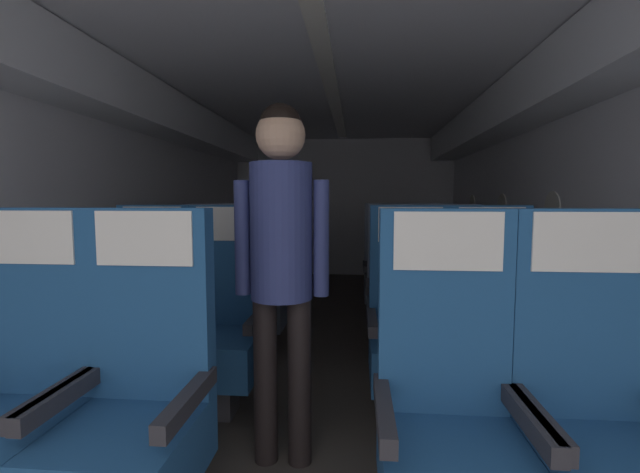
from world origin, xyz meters
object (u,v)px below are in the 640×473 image
object	(u,v)px
seat_b_left_aisle	(223,325)
seat_c_left_aisle	(260,290)
flight_attendant	(281,245)
seat_d_right_aisle	(433,272)
seat_b_left_window	(148,323)
seat_c_left_window	(207,289)
seat_d_right_window	(387,272)
seat_d_left_window	(240,270)
seat_c_right_window	(396,292)
seat_d_left_aisle	(282,270)
seat_b_right_window	(410,330)
seat_a_right_window	(449,422)
seat_a_right_aisle	(595,427)
seat_a_left_aisle	(136,406)
seat_b_right_aisle	(493,331)
seat_c_right_aisle	(454,293)
seat_a_left_window	(17,400)

from	to	relation	value
seat_b_left_aisle	seat_c_left_aisle	world-z (taller)	same
flight_attendant	seat_d_right_aisle	bearing A→B (deg)	71.14
seat_b_left_window	seat_c_left_aisle	bearing A→B (deg)	65.03
seat_c_left_window	seat_d_right_window	xyz separation A→B (m)	(1.53, 0.98, 0.00)
seat_b_left_aisle	seat_d_left_window	world-z (taller)	same
seat_c_right_window	seat_d_left_aisle	world-z (taller)	same
seat_b_right_window	seat_d_left_window	distance (m)	2.47
seat_a_right_window	seat_c_left_window	size ratio (longest dim) A/B	1.00
seat_c_right_window	seat_d_right_aisle	size ratio (longest dim) A/B	1.00
seat_a_right_aisle	seat_c_left_aisle	bearing A→B (deg)	128.37
seat_d_left_window	seat_a_left_aisle	bearing A→B (deg)	-81.15
seat_a_right_aisle	seat_c_left_window	distance (m)	2.79
seat_c_left_aisle	seat_d_left_aisle	world-z (taller)	same
seat_b_right_aisle	seat_b_left_window	bearing A→B (deg)	-179.94
seat_a_right_window	seat_c_right_aisle	world-z (taller)	same
seat_d_left_aisle	seat_c_left_aisle	bearing A→B (deg)	-90.46
seat_b_right_aisle	seat_c_right_aisle	bearing A→B (deg)	90.06
seat_c_left_aisle	seat_d_left_window	world-z (taller)	same
seat_b_right_aisle	seat_d_left_window	size ratio (longest dim) A/B	1.00
seat_b_right_window	seat_a_left_window	bearing A→B (deg)	-147.31
seat_c_left_window	seat_d_right_aisle	world-z (taller)	same
seat_b_left_window	flight_attendant	bearing A→B (deg)	-28.63
seat_b_left_aisle	flight_attendant	world-z (taller)	flight_attendant
seat_d_left_aisle	flight_attendant	distance (m)	2.54
seat_b_left_window	seat_b_left_aisle	bearing A→B (deg)	-2.19
seat_a_right_window	seat_b_right_window	world-z (taller)	same
seat_b_left_window	seat_d_right_window	xyz separation A→B (m)	(1.54, 1.94, 0.00)
seat_a_left_aisle	seat_c_left_aisle	xyz separation A→B (m)	(-0.01, 1.96, 0.00)
seat_a_right_window	seat_d_left_window	size ratio (longest dim) A/B	1.00
seat_d_right_window	seat_a_right_aisle	bearing A→B (deg)	-81.05
seat_a_right_aisle	seat_d_right_aisle	size ratio (longest dim) A/B	1.00
seat_c_left_aisle	seat_d_right_aisle	bearing A→B (deg)	32.58
seat_a_right_aisle	seat_d_right_window	distance (m)	2.97
seat_a_right_window	seat_d_left_window	distance (m)	3.32
seat_d_left_window	seat_c_left_aisle	bearing A→B (deg)	-65.56
seat_d_right_aisle	flight_attendant	bearing A→B (deg)	-114.35
seat_d_left_aisle	seat_d_right_aisle	world-z (taller)	same
seat_a_left_aisle	seat_d_right_window	distance (m)	3.13
seat_c_left_aisle	seat_d_left_window	distance (m)	1.07
seat_d_left_aisle	seat_a_left_aisle	bearing A→B (deg)	-89.89
seat_c_right_aisle	seat_d_right_window	world-z (taller)	same
seat_a_left_aisle	seat_b_right_window	xyz separation A→B (m)	(1.07, 0.99, 0.00)
seat_c_right_aisle	flight_attendant	world-z (taller)	flight_attendant
seat_b_left_window	seat_c_right_aisle	world-z (taller)	same
seat_d_left_window	seat_a_right_window	bearing A→B (deg)	-62.43
seat_a_left_window	seat_a_left_aisle	distance (m)	0.46
seat_c_right_aisle	seat_d_right_aisle	distance (m)	0.98
seat_a_left_aisle	seat_b_left_window	size ratio (longest dim) A/B	1.00
seat_c_left_window	seat_d_left_window	distance (m)	0.98
seat_a_right_aisle	seat_b_left_aisle	bearing A→B (deg)	147.58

